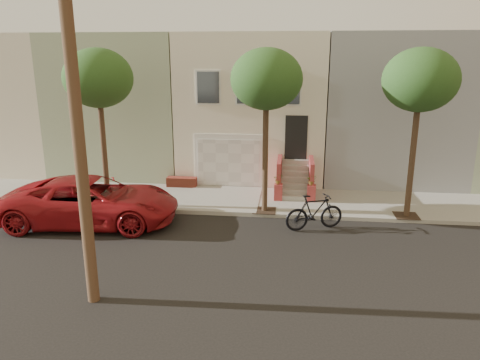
# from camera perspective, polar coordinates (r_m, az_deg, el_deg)

# --- Properties ---
(ground) EXTENTS (90.00, 90.00, 0.00)m
(ground) POSITION_cam_1_polar(r_m,az_deg,el_deg) (14.70, -1.82, -9.27)
(ground) COLOR black
(ground) RESTS_ON ground
(sidewalk) EXTENTS (40.00, 3.70, 0.15)m
(sidewalk) POSITION_cam_1_polar(r_m,az_deg,el_deg) (19.63, 0.44, -2.56)
(sidewalk) COLOR gray
(sidewalk) RESTS_ON ground
(house_row) EXTENTS (33.10, 11.70, 7.00)m
(house_row) POSITION_cam_1_polar(r_m,az_deg,el_deg) (24.60, 1.93, 9.62)
(house_row) COLOR beige
(house_row) RESTS_ON sidewalk
(tree_left) EXTENTS (2.70, 2.57, 6.30)m
(tree_left) POSITION_cam_1_polar(r_m,az_deg,el_deg) (18.69, -17.45, 12.04)
(tree_left) COLOR #2D2116
(tree_left) RESTS_ON sidewalk
(tree_mid) EXTENTS (2.70, 2.57, 6.30)m
(tree_mid) POSITION_cam_1_polar(r_m,az_deg,el_deg) (17.16, 3.34, 12.46)
(tree_mid) COLOR #2D2116
(tree_mid) RESTS_ON sidewalk
(tree_right) EXTENTS (2.70, 2.57, 6.30)m
(tree_right) POSITION_cam_1_polar(r_m,az_deg,el_deg) (17.71, 21.78, 11.50)
(tree_right) COLOR #2D2116
(tree_right) RESTS_ON sidewalk
(pickup_truck) EXTENTS (6.61, 3.48, 1.77)m
(pickup_truck) POSITION_cam_1_polar(r_m,az_deg,el_deg) (17.79, -18.18, -2.54)
(pickup_truck) COLOR maroon
(pickup_truck) RESTS_ON ground
(motorcycle) EXTENTS (2.29, 1.39, 1.33)m
(motorcycle) POSITION_cam_1_polar(r_m,az_deg,el_deg) (16.64, 9.37, -4.00)
(motorcycle) COLOR black
(motorcycle) RESTS_ON ground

